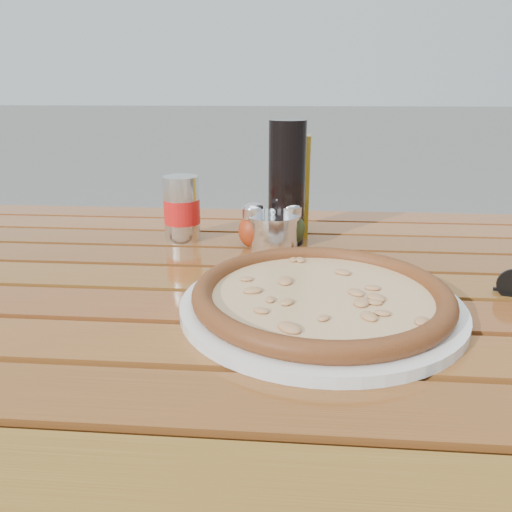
# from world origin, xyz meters

# --- Properties ---
(table) EXTENTS (1.40, 0.90, 0.75)m
(table) POSITION_xyz_m (0.00, -0.00, 0.67)
(table) COLOR #39210D
(table) RESTS_ON ground
(plate) EXTENTS (0.48, 0.48, 0.01)m
(plate) POSITION_xyz_m (0.09, -0.10, 0.76)
(plate) COLOR silver
(plate) RESTS_ON table
(pizza) EXTENTS (0.46, 0.46, 0.03)m
(pizza) POSITION_xyz_m (0.09, -0.10, 0.77)
(pizza) COLOR beige
(pizza) RESTS_ON plate
(pepper_shaker) EXTENTS (0.07, 0.07, 0.08)m
(pepper_shaker) POSITION_xyz_m (-0.02, 0.16, 0.79)
(pepper_shaker) COLOR #A03212
(pepper_shaker) RESTS_ON table
(oregano_shaker) EXTENTS (0.06, 0.06, 0.08)m
(oregano_shaker) POSITION_xyz_m (0.05, 0.18, 0.79)
(oregano_shaker) COLOR #373F19
(oregano_shaker) RESTS_ON table
(dark_bottle) EXTENTS (0.07, 0.07, 0.22)m
(dark_bottle) POSITION_xyz_m (0.04, 0.19, 0.86)
(dark_bottle) COLOR black
(dark_bottle) RESTS_ON table
(soda_can) EXTENTS (0.07, 0.07, 0.12)m
(soda_can) POSITION_xyz_m (-0.15, 0.19, 0.81)
(soda_can) COLOR silver
(soda_can) RESTS_ON table
(olive_oil_cruet) EXTENTS (0.06, 0.06, 0.21)m
(olive_oil_cruet) POSITION_xyz_m (0.06, 0.25, 0.85)
(olive_oil_cruet) COLOR #AC7E12
(olive_oil_cruet) RESTS_ON table
(parmesan_tin) EXTENTS (0.12, 0.12, 0.07)m
(parmesan_tin) POSITION_xyz_m (0.02, 0.17, 0.78)
(parmesan_tin) COLOR white
(parmesan_tin) RESTS_ON table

